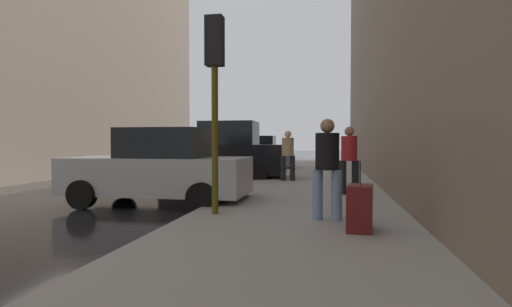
{
  "coord_description": "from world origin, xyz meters",
  "views": [
    {
      "loc": [
        6.56,
        -9.13,
        1.47
      ],
      "look_at": [
        3.41,
        7.91,
        0.97
      ],
      "focal_mm": 28.0,
      "sensor_mm": 36.0,
      "label": 1
    }
  ],
  "objects_px": {
    "parked_black_suv": "(225,154)",
    "pedestrian_in_jeans": "(327,164)",
    "parked_gray_coupe": "(254,154)",
    "fire_hydrant": "(271,168)",
    "rolling_suitcase": "(360,208)",
    "parked_silver_sedan": "(160,168)",
    "pedestrian_in_tan_coat": "(288,153)",
    "pedestrian_in_red_jacket": "(349,156)",
    "traffic_light": "(215,71)"
  },
  "relations": [
    {
      "from": "parked_black_suv",
      "to": "pedestrian_in_jeans",
      "type": "xyz_separation_m",
      "value": [
        3.88,
        -7.92,
        0.07
      ]
    },
    {
      "from": "pedestrian_in_red_jacket",
      "to": "traffic_light",
      "type": "bearing_deg",
      "value": -127.89
    },
    {
      "from": "parked_black_suv",
      "to": "parked_gray_coupe",
      "type": "distance_m",
      "value": 5.72
    },
    {
      "from": "parked_gray_coupe",
      "to": "pedestrian_in_jeans",
      "type": "relative_size",
      "value": 2.48
    },
    {
      "from": "parked_black_suv",
      "to": "pedestrian_in_red_jacket",
      "type": "xyz_separation_m",
      "value": [
        4.4,
        -4.45,
        0.07
      ]
    },
    {
      "from": "parked_silver_sedan",
      "to": "parked_black_suv",
      "type": "bearing_deg",
      "value": 90.0
    },
    {
      "from": "parked_black_suv",
      "to": "traffic_light",
      "type": "bearing_deg",
      "value": -76.5
    },
    {
      "from": "pedestrian_in_tan_coat",
      "to": "pedestrian_in_red_jacket",
      "type": "bearing_deg",
      "value": -60.5
    },
    {
      "from": "pedestrian_in_tan_coat",
      "to": "fire_hydrant",
      "type": "bearing_deg",
      "value": 129.19
    },
    {
      "from": "pedestrian_in_jeans",
      "to": "pedestrian_in_tan_coat",
      "type": "relative_size",
      "value": 1.0
    },
    {
      "from": "traffic_light",
      "to": "pedestrian_in_red_jacket",
      "type": "bearing_deg",
      "value": 52.11
    },
    {
      "from": "traffic_light",
      "to": "rolling_suitcase",
      "type": "distance_m",
      "value": 3.52
    },
    {
      "from": "parked_gray_coupe",
      "to": "rolling_suitcase",
      "type": "distance_m",
      "value": 15.06
    },
    {
      "from": "traffic_light",
      "to": "pedestrian_in_jeans",
      "type": "bearing_deg",
      "value": -5.67
    },
    {
      "from": "pedestrian_in_tan_coat",
      "to": "pedestrian_in_red_jacket",
      "type": "distance_m",
      "value": 3.86
    },
    {
      "from": "parked_gray_coupe",
      "to": "pedestrian_in_jeans",
      "type": "bearing_deg",
      "value": -74.13
    },
    {
      "from": "pedestrian_in_jeans",
      "to": "rolling_suitcase",
      "type": "bearing_deg",
      "value": -57.64
    },
    {
      "from": "parked_silver_sedan",
      "to": "traffic_light",
      "type": "distance_m",
      "value": 3.17
    },
    {
      "from": "parked_black_suv",
      "to": "traffic_light",
      "type": "height_order",
      "value": "traffic_light"
    },
    {
      "from": "fire_hydrant",
      "to": "pedestrian_in_red_jacket",
      "type": "distance_m",
      "value": 4.99
    },
    {
      "from": "parked_black_suv",
      "to": "pedestrian_in_jeans",
      "type": "distance_m",
      "value": 8.82
    },
    {
      "from": "fire_hydrant",
      "to": "pedestrian_in_tan_coat",
      "type": "distance_m",
      "value": 1.26
    },
    {
      "from": "parked_gray_coupe",
      "to": "fire_hydrant",
      "type": "bearing_deg",
      "value": -73.13
    },
    {
      "from": "parked_gray_coupe",
      "to": "rolling_suitcase",
      "type": "bearing_deg",
      "value": -73.15
    },
    {
      "from": "parked_black_suv",
      "to": "pedestrian_in_jeans",
      "type": "height_order",
      "value": "parked_black_suv"
    },
    {
      "from": "parked_silver_sedan",
      "to": "pedestrian_in_tan_coat",
      "type": "height_order",
      "value": "pedestrian_in_tan_coat"
    },
    {
      "from": "pedestrian_in_tan_coat",
      "to": "pedestrian_in_red_jacket",
      "type": "height_order",
      "value": "same"
    },
    {
      "from": "parked_gray_coupe",
      "to": "pedestrian_in_tan_coat",
      "type": "xyz_separation_m",
      "value": [
        2.5,
        -6.81,
        0.26
      ]
    },
    {
      "from": "parked_silver_sedan",
      "to": "parked_gray_coupe",
      "type": "height_order",
      "value": "same"
    },
    {
      "from": "parked_silver_sedan",
      "to": "pedestrian_in_tan_coat",
      "type": "distance_m",
      "value": 5.51
    },
    {
      "from": "pedestrian_in_jeans",
      "to": "pedestrian_in_tan_coat",
      "type": "distance_m",
      "value": 6.97
    },
    {
      "from": "fire_hydrant",
      "to": "rolling_suitcase",
      "type": "height_order",
      "value": "rolling_suitcase"
    },
    {
      "from": "traffic_light",
      "to": "pedestrian_in_tan_coat",
      "type": "height_order",
      "value": "traffic_light"
    },
    {
      "from": "parked_silver_sedan",
      "to": "pedestrian_in_tan_coat",
      "type": "relative_size",
      "value": 2.46
    },
    {
      "from": "fire_hydrant",
      "to": "pedestrian_in_tan_coat",
      "type": "xyz_separation_m",
      "value": [
        0.7,
        -0.86,
        0.61
      ]
    },
    {
      "from": "traffic_light",
      "to": "rolling_suitcase",
      "type": "height_order",
      "value": "traffic_light"
    },
    {
      "from": "pedestrian_in_red_jacket",
      "to": "pedestrian_in_tan_coat",
      "type": "bearing_deg",
      "value": 119.5
    },
    {
      "from": "pedestrian_in_tan_coat",
      "to": "rolling_suitcase",
      "type": "distance_m",
      "value": 7.85
    },
    {
      "from": "rolling_suitcase",
      "to": "pedestrian_in_red_jacket",
      "type": "bearing_deg",
      "value": 89.46
    },
    {
      "from": "parked_silver_sedan",
      "to": "pedestrian_in_red_jacket",
      "type": "distance_m",
      "value": 4.67
    },
    {
      "from": "parked_black_suv",
      "to": "pedestrian_in_jeans",
      "type": "relative_size",
      "value": 2.7
    },
    {
      "from": "parked_gray_coupe",
      "to": "traffic_light",
      "type": "xyz_separation_m",
      "value": [
        1.85,
        -13.44,
        1.91
      ]
    },
    {
      "from": "parked_silver_sedan",
      "to": "pedestrian_in_jeans",
      "type": "xyz_separation_m",
      "value": [
        3.88,
        -1.93,
        0.26
      ]
    },
    {
      "from": "parked_gray_coupe",
      "to": "pedestrian_in_red_jacket",
      "type": "height_order",
      "value": "pedestrian_in_red_jacket"
    },
    {
      "from": "parked_black_suv",
      "to": "fire_hydrant",
      "type": "bearing_deg",
      "value": -7.23
    },
    {
      "from": "traffic_light",
      "to": "parked_silver_sedan",
      "type": "bearing_deg",
      "value": 137.0
    },
    {
      "from": "traffic_light",
      "to": "rolling_suitcase",
      "type": "bearing_deg",
      "value": -21.06
    },
    {
      "from": "parked_gray_coupe",
      "to": "pedestrian_in_red_jacket",
      "type": "distance_m",
      "value": 11.08
    },
    {
      "from": "parked_gray_coupe",
      "to": "pedestrian_in_tan_coat",
      "type": "relative_size",
      "value": 2.48
    },
    {
      "from": "pedestrian_in_jeans",
      "to": "rolling_suitcase",
      "type": "height_order",
      "value": "pedestrian_in_jeans"
    }
  ]
}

